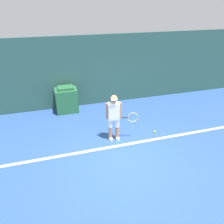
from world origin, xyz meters
TOP-DOWN VIEW (x-y plane):
  - ground_plane at (0.00, 0.00)m, footprint 24.00×24.00m
  - back_wall at (0.00, 4.02)m, footprint 24.00×0.10m
  - court_baseline at (0.00, 0.75)m, footprint 21.60×0.10m
  - tennis_player at (0.07, 1.16)m, footprint 0.98×0.32m
  - tennis_ball at (1.49, 1.13)m, footprint 0.07×0.07m
  - covered_chair at (-1.17, 3.60)m, footprint 0.85×0.65m

SIDE VIEW (x-z plane):
  - ground_plane at x=0.00m, z-range 0.00..0.00m
  - court_baseline at x=0.00m, z-range 0.00..0.01m
  - tennis_ball at x=1.49m, z-range 0.00..0.07m
  - covered_chair at x=-1.17m, z-range -0.02..1.02m
  - tennis_player at x=0.07m, z-range 0.08..1.62m
  - back_wall at x=0.00m, z-range 0.00..2.86m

